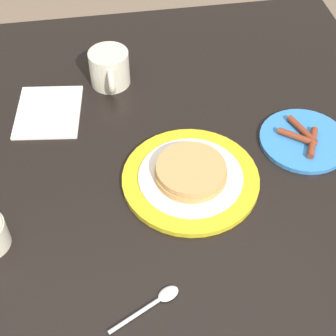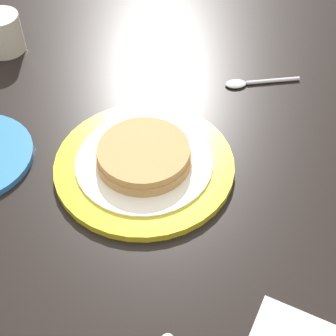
% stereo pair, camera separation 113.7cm
% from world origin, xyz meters
% --- Properties ---
extents(dining_table, '(1.28, 0.96, 0.78)m').
position_xyz_m(dining_table, '(0.00, 0.00, 0.65)').
color(dining_table, black).
rests_on(dining_table, ground_plane).
extents(pancake_plate, '(0.27, 0.27, 0.04)m').
position_xyz_m(pancake_plate, '(-0.01, -0.02, 0.79)').
color(pancake_plate, gold).
rests_on(pancake_plate, dining_table).
extents(creamer_pitcher, '(0.11, 0.07, 0.08)m').
position_xyz_m(creamer_pitcher, '(0.19, 0.34, 0.82)').
color(creamer_pitcher, beige).
rests_on(creamer_pitcher, dining_table).
extents(spoon, '(0.07, 0.13, 0.01)m').
position_xyz_m(spoon, '(0.23, -0.12, 0.78)').
color(spoon, silver).
rests_on(spoon, dining_table).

